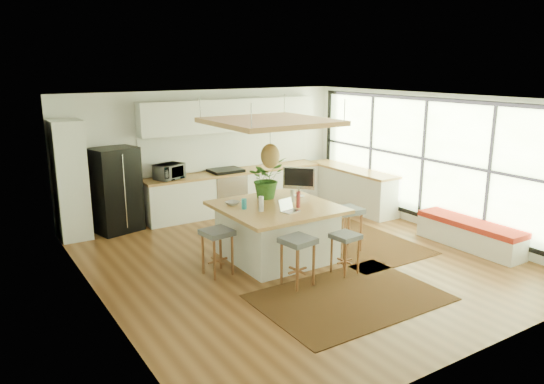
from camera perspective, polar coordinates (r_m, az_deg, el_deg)
floor at (r=8.83m, az=2.86°, el=-7.44°), size 7.00×7.00×0.00m
ceiling at (r=8.24m, az=3.09°, el=10.32°), size 7.00×7.00×0.00m
wall_back at (r=11.41m, az=-7.30°, el=4.42°), size 6.50×0.00×6.50m
wall_front at (r=6.05m, az=22.66°, el=-5.18°), size 6.50×0.00×6.50m
wall_left at (r=7.11m, az=-18.89°, el=-2.06°), size 0.00×7.00×7.00m
wall_right at (r=10.62m, az=17.43°, el=3.18°), size 0.00×7.00×7.00m
window_wall at (r=10.59m, az=17.34°, el=3.43°), size 0.10×6.20×2.60m
pantry at (r=10.25m, az=-21.52°, el=1.19°), size 0.55×0.60×2.25m
back_counter_base at (r=11.56m, az=-4.02°, el=0.02°), size 4.20×0.60×0.88m
back_counter_top at (r=11.46m, az=-4.06°, el=2.25°), size 4.24×0.64×0.05m
backsplash at (r=11.63m, az=-4.81°, el=4.67°), size 4.20×0.02×0.80m
upper_cabinets at (r=11.39m, az=-4.51°, el=8.54°), size 4.20×0.34×0.70m
range at (r=11.43m, az=-5.13°, el=0.14°), size 0.76×0.62×1.00m
right_counter_base at (r=11.95m, az=8.81°, el=0.35°), size 0.60×2.50×0.88m
right_counter_top at (r=11.85m, az=8.89°, el=2.51°), size 0.64×2.54×0.05m
window_bench at (r=9.94m, az=21.11°, el=-4.39°), size 0.52×2.00×0.50m
ceiling_panel at (r=8.47m, az=-0.21°, el=6.02°), size 1.86×1.86×0.80m
rug_near at (r=7.53m, az=8.62°, el=-11.50°), size 2.60×1.80×0.01m
rug_right at (r=9.74m, az=9.10°, el=-5.50°), size 1.80×2.60×0.01m
fridge at (r=10.47m, az=-17.03°, el=0.68°), size 0.97×0.83×1.68m
island at (r=8.73m, az=0.50°, el=-4.44°), size 1.85×1.85×0.93m
stool_near_left at (r=7.71m, az=2.86°, el=-7.87°), size 0.50×0.50×0.75m
stool_near_right at (r=8.20m, az=8.12°, el=-6.65°), size 0.43×0.43×0.66m
stool_right_front at (r=9.21m, az=8.31°, el=-4.32°), size 0.50×0.50×0.78m
stool_right_back at (r=9.81m, az=4.67°, el=-3.07°), size 0.48×0.48×0.67m
stool_left_side at (r=8.13m, az=-6.08°, el=-6.75°), size 0.48×0.48×0.74m
laptop at (r=8.20m, az=2.06°, el=-1.39°), size 0.35×0.36×0.22m
monitor at (r=9.13m, az=3.00°, el=1.10°), size 0.56×0.56×0.54m
microwave at (r=10.76m, az=-11.37°, el=2.43°), size 0.65×0.51×0.39m
island_plant at (r=9.02m, az=-0.64°, el=1.07°), size 0.83×0.87×0.56m
island_bowl at (r=8.65m, az=-4.40°, el=-1.24°), size 0.29×0.29×0.06m
island_bottle_0 at (r=8.38m, az=-3.02°, el=-1.25°), size 0.07×0.07×0.19m
island_bottle_1 at (r=8.24m, az=-1.25°, el=-1.49°), size 0.07×0.07×0.19m
island_bottle_2 at (r=8.47m, az=3.03°, el=-1.09°), size 0.07×0.07×0.19m
island_bottle_3 at (r=8.80m, az=2.24°, el=-0.50°), size 0.07×0.07×0.19m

